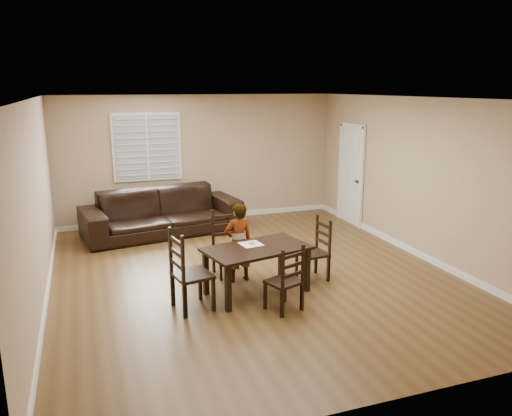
{
  "coord_description": "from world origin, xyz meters",
  "views": [
    {
      "loc": [
        -2.36,
        -6.97,
        2.88
      ],
      "look_at": [
        0.15,
        0.24,
        1.0
      ],
      "focal_mm": 35.0,
      "sensor_mm": 36.0,
      "label": 1
    }
  ],
  "objects_px": {
    "sofa": "(162,212)",
    "dining_table": "(257,253)",
    "chair_right": "(319,251)",
    "donut": "(252,242)",
    "chair_left": "(183,275)",
    "chair_far": "(289,283)",
    "child": "(238,243)",
    "chair_near": "(227,244)"
  },
  "relations": [
    {
      "from": "chair_left",
      "to": "child",
      "type": "height_order",
      "value": "child"
    },
    {
      "from": "chair_near",
      "to": "chair_right",
      "type": "xyz_separation_m",
      "value": [
        1.27,
        -0.69,
        -0.03
      ]
    },
    {
      "from": "chair_near",
      "to": "donut",
      "type": "relative_size",
      "value": 10.8
    },
    {
      "from": "chair_far",
      "to": "child",
      "type": "height_order",
      "value": "child"
    },
    {
      "from": "chair_left",
      "to": "child",
      "type": "xyz_separation_m",
      "value": [
        0.99,
        0.75,
        0.11
      ]
    },
    {
      "from": "chair_left",
      "to": "chair_right",
      "type": "relative_size",
      "value": 1.16
    },
    {
      "from": "chair_right",
      "to": "donut",
      "type": "xyz_separation_m",
      "value": [
        -1.1,
        -0.06,
        0.27
      ]
    },
    {
      "from": "chair_near",
      "to": "chair_far",
      "type": "xyz_separation_m",
      "value": [
        0.36,
        -1.66,
        -0.05
      ]
    },
    {
      "from": "chair_right",
      "to": "child",
      "type": "xyz_separation_m",
      "value": [
        -1.2,
        0.29,
        0.18
      ]
    },
    {
      "from": "chair_left",
      "to": "child",
      "type": "relative_size",
      "value": 0.91
    },
    {
      "from": "donut",
      "to": "sofa",
      "type": "height_order",
      "value": "sofa"
    },
    {
      "from": "chair_right",
      "to": "dining_table",
      "type": "bearing_deg",
      "value": -83.28
    },
    {
      "from": "child",
      "to": "sofa",
      "type": "relative_size",
      "value": 0.4
    },
    {
      "from": "chair_far",
      "to": "child",
      "type": "bearing_deg",
      "value": -97.24
    },
    {
      "from": "chair_left",
      "to": "chair_far",
      "type": "bearing_deg",
      "value": -122.34
    },
    {
      "from": "dining_table",
      "to": "child",
      "type": "bearing_deg",
      "value": 90.0
    },
    {
      "from": "dining_table",
      "to": "child",
      "type": "height_order",
      "value": "child"
    },
    {
      "from": "chair_far",
      "to": "chair_right",
      "type": "height_order",
      "value": "chair_right"
    },
    {
      "from": "dining_table",
      "to": "donut",
      "type": "xyz_separation_m",
      "value": [
        -0.02,
        0.16,
        0.11
      ]
    },
    {
      "from": "dining_table",
      "to": "chair_left",
      "type": "height_order",
      "value": "chair_left"
    },
    {
      "from": "chair_near",
      "to": "chair_left",
      "type": "height_order",
      "value": "chair_left"
    },
    {
      "from": "chair_far",
      "to": "chair_left",
      "type": "xyz_separation_m",
      "value": [
        -1.28,
        0.51,
        0.09
      ]
    },
    {
      "from": "dining_table",
      "to": "child",
      "type": "distance_m",
      "value": 0.52
    },
    {
      "from": "sofa",
      "to": "chair_right",
      "type": "bearing_deg",
      "value": -68.27
    },
    {
      "from": "dining_table",
      "to": "chair_near",
      "type": "distance_m",
      "value": 0.94
    },
    {
      "from": "chair_near",
      "to": "chair_far",
      "type": "bearing_deg",
      "value": -79.71
    },
    {
      "from": "chair_right",
      "to": "child",
      "type": "distance_m",
      "value": 1.24
    },
    {
      "from": "chair_far",
      "to": "chair_left",
      "type": "height_order",
      "value": "chair_left"
    },
    {
      "from": "chair_far",
      "to": "dining_table",
      "type": "bearing_deg",
      "value": -96.78
    },
    {
      "from": "chair_left",
      "to": "donut",
      "type": "bearing_deg",
      "value": -80.38
    },
    {
      "from": "chair_left",
      "to": "sofa",
      "type": "bearing_deg",
      "value": -15.52
    },
    {
      "from": "child",
      "to": "donut",
      "type": "xyz_separation_m",
      "value": [
        0.1,
        -0.35,
        0.1
      ]
    },
    {
      "from": "sofa",
      "to": "dining_table",
      "type": "bearing_deg",
      "value": -85.86
    },
    {
      "from": "child",
      "to": "sofa",
      "type": "bearing_deg",
      "value": -82.5
    },
    {
      "from": "chair_left",
      "to": "sofa",
      "type": "distance_m",
      "value": 3.62
    },
    {
      "from": "chair_far",
      "to": "donut",
      "type": "xyz_separation_m",
      "value": [
        -0.2,
        0.91,
        0.29
      ]
    },
    {
      "from": "chair_left",
      "to": "child",
      "type": "distance_m",
      "value": 1.25
    },
    {
      "from": "donut",
      "to": "chair_left",
      "type": "bearing_deg",
      "value": -159.56
    },
    {
      "from": "chair_far",
      "to": "chair_near",
      "type": "bearing_deg",
      "value": -98.16
    },
    {
      "from": "dining_table",
      "to": "donut",
      "type": "bearing_deg",
      "value": 83.66
    },
    {
      "from": "chair_far",
      "to": "child",
      "type": "distance_m",
      "value": 1.31
    },
    {
      "from": "chair_right",
      "to": "donut",
      "type": "height_order",
      "value": "chair_right"
    }
  ]
}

